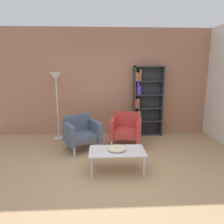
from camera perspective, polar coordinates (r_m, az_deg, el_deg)
The scene contains 8 objects.
ground_plane at distance 3.86m, azimuth 0.10°, elevation -16.61°, with size 8.32×8.32×0.00m, color tan.
brick_back_panel at distance 5.86m, azimuth -1.16°, elevation 8.08°, with size 6.40×0.12×2.90m, color #A87056.
bookshelf_tall at distance 5.83m, azimuth 9.02°, elevation 2.77°, with size 0.80×0.30×1.90m.
coffee_table_low at distance 3.81m, azimuth 1.38°, elevation -10.87°, with size 1.00×0.56×0.40m.
decorative_bowl at distance 3.78m, azimuth 1.39°, elevation -9.94°, with size 0.32×0.32×0.05m.
armchair_corner_red at distance 5.06m, azimuth 3.90°, elevation -4.49°, with size 0.84×0.79×0.78m.
armchair_spare_guest at distance 4.82m, azimuth -8.49°, elevation -5.45°, with size 0.92×0.90×0.78m.
floor_lamp_torchiere at distance 5.52m, azimuth -15.04°, elevation 7.42°, with size 0.32×0.32×1.74m.
Camera 1 is at (-0.18, -3.38, 1.85)m, focal length 33.39 mm.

